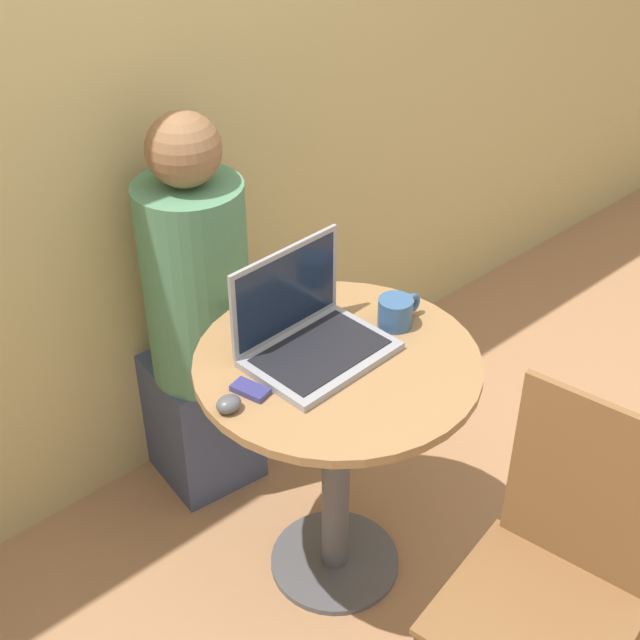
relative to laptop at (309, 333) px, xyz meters
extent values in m
plane|color=#9E704C|center=(0.03, -0.07, -0.82)|extent=(12.00, 12.00, 0.00)
cube|color=tan|center=(0.03, 0.69, 0.48)|extent=(7.00, 0.05, 2.60)
cylinder|color=#4C4C51|center=(0.03, -0.07, -0.81)|extent=(0.38, 0.38, 0.02)
cylinder|color=#4C4C51|center=(0.03, -0.07, -0.44)|extent=(0.08, 0.08, 0.72)
cylinder|color=olive|center=(0.03, -0.07, -0.07)|extent=(0.73, 0.73, 0.02)
cube|color=gray|center=(0.00, -0.04, -0.05)|extent=(0.37, 0.27, 0.02)
cube|color=black|center=(0.00, -0.04, -0.03)|extent=(0.32, 0.21, 0.00)
cube|color=gray|center=(0.00, 0.08, 0.09)|extent=(0.35, 0.03, 0.24)
cube|color=#141E33|center=(0.00, 0.08, 0.09)|extent=(0.32, 0.02, 0.21)
cube|color=navy|center=(-0.21, -0.03, -0.05)|extent=(0.07, 0.10, 0.02)
ellipsoid|color=#4C4C51|center=(-0.29, -0.05, -0.04)|extent=(0.06, 0.05, 0.04)
cylinder|color=#335684|center=(0.24, -0.07, -0.02)|extent=(0.09, 0.09, 0.08)
torus|color=#335684|center=(0.30, -0.07, -0.02)|extent=(0.06, 0.02, 0.06)
cylinder|color=brown|center=(0.14, -0.55, -0.60)|extent=(0.04, 0.04, 0.44)
cube|color=brown|center=(0.00, -0.75, -0.37)|extent=(0.47, 0.47, 0.02)
cube|color=brown|center=(0.18, -0.72, -0.12)|extent=(0.08, 0.37, 0.48)
cube|color=#3D4766|center=(-0.01, 0.57, -0.60)|extent=(0.33, 0.46, 0.44)
cylinder|color=#4C7F5B|center=(-0.02, 0.47, -0.07)|extent=(0.30, 0.30, 0.62)
sphere|color=brown|center=(-0.02, 0.47, 0.34)|extent=(0.20, 0.20, 0.20)
camera|label=1|loc=(-1.19, -1.36, 1.30)|focal=50.00mm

